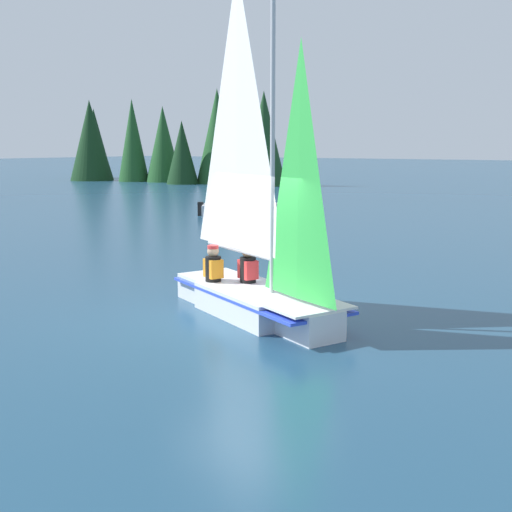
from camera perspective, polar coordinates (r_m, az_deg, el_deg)
The scene contains 6 objects.
ground_plane at distance 11.54m, azimuth 0.00°, elevation -5.30°, with size 260.00×260.00×0.00m, color navy.
sailboat_main at distance 11.35m, azimuth -0.11°, elevation -0.38°, with size 4.23×2.76×6.20m.
sailor_helm at distance 11.96m, azimuth -0.72°, elevation -1.65°, with size 0.41×0.39×1.16m.
sailor_crew at distance 12.09m, azimuth -3.81°, elevation -1.55°, with size 0.41×0.39×1.16m.
motorboat_distant at distance 27.80m, azimuth -0.45°, elevation 4.45°, with size 4.23×3.62×1.20m.
treeline_shore at distance 54.51m, azimuth -8.34°, elevation 10.08°, with size 22.30×6.37×7.47m.
Camera 1 is at (6.42, -9.10, 3.00)m, focal length 45.00 mm.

